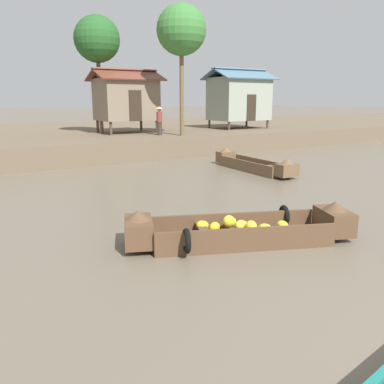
# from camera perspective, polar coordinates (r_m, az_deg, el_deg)

# --- Properties ---
(ground_plane) EXTENTS (300.00, 300.00, 0.00)m
(ground_plane) POSITION_cam_1_polar(r_m,az_deg,el_deg) (12.21, -7.86, -1.91)
(ground_plane) COLOR #665B4C
(riverbank_strip) EXTENTS (160.00, 20.00, 1.08)m
(riverbank_strip) POSITION_cam_1_polar(r_m,az_deg,el_deg) (28.99, -22.55, 6.98)
(riverbank_strip) COLOR brown
(riverbank_strip) RESTS_ON ground
(banana_boat) EXTENTS (5.10, 2.90, 0.85)m
(banana_boat) POSITION_cam_1_polar(r_m,az_deg,el_deg) (9.00, 6.84, -5.36)
(banana_boat) COLOR brown
(banana_boat) RESTS_ON ground
(fishing_skiff_distant) EXTENTS (1.23, 5.05, 0.83)m
(fishing_skiff_distant) POSITION_cam_1_polar(r_m,az_deg,el_deg) (18.15, 8.74, 3.91)
(fishing_skiff_distant) COLOR brown
(fishing_skiff_distant) RESTS_ON ground
(stilt_house_mid_left) EXTENTS (4.12, 3.22, 3.88)m
(stilt_house_mid_left) POSITION_cam_1_polar(r_m,az_deg,el_deg) (25.62, -9.42, 13.06)
(stilt_house_mid_left) COLOR #4C3826
(stilt_house_mid_left) RESTS_ON riverbank_strip
(stilt_house_mid_right) EXTENTS (4.61, 3.27, 4.21)m
(stilt_house_mid_right) POSITION_cam_1_polar(r_m,az_deg,el_deg) (29.63, 6.75, 13.20)
(stilt_house_mid_right) COLOR #4C3826
(stilt_house_mid_right) RESTS_ON riverbank_strip
(palm_tree_mid) EXTENTS (2.75, 2.75, 7.16)m
(palm_tree_mid) POSITION_cam_1_polar(r_m,az_deg,el_deg) (23.62, -1.53, 22.09)
(palm_tree_mid) COLOR brown
(palm_tree_mid) RESTS_ON riverbank_strip
(palm_tree_far) EXTENTS (2.69, 2.69, 6.86)m
(palm_tree_far) POSITION_cam_1_polar(r_m,az_deg,el_deg) (25.64, -13.44, 20.43)
(palm_tree_far) COLOR brown
(palm_tree_far) RESTS_ON riverbank_strip
(vendor_person) EXTENTS (0.44, 0.44, 1.66)m
(vendor_person) POSITION_cam_1_polar(r_m,az_deg,el_deg) (23.77, -4.68, 10.35)
(vendor_person) COLOR #332D28
(vendor_person) RESTS_ON riverbank_strip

